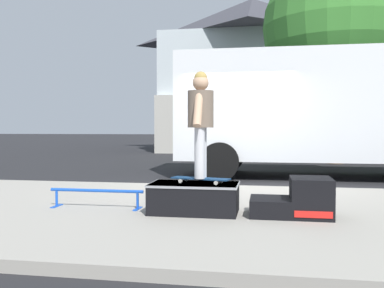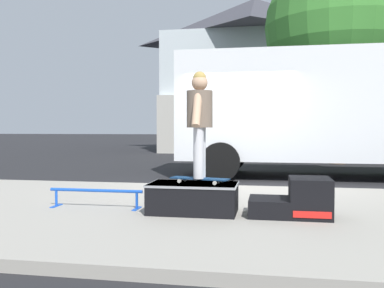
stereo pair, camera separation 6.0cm
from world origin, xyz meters
name	(u,v)px [view 1 (the left image)]	position (x,y,z in m)	size (l,w,h in m)	color
ground_plane	(235,188)	(0.00, 0.00, 0.00)	(140.00, 140.00, 0.00)	black
sidewalk_slab	(219,214)	(0.00, -3.00, 0.06)	(50.00, 5.00, 0.12)	gray
skate_box	(194,197)	(-0.29, -3.26, 0.33)	(1.15, 0.69, 0.39)	black
kicker_ramp	(298,200)	(1.03, -3.26, 0.32)	(1.00, 0.62, 0.49)	black
grind_rail	(96,194)	(-1.69, -3.16, 0.31)	(1.35, 0.28, 0.26)	blue
skateboard	(201,179)	(-0.21, -3.24, 0.56)	(0.81, 0.38, 0.07)	navy
skater_kid	(201,116)	(-0.21, -3.24, 1.39)	(0.34, 0.71, 1.39)	silver
box_truck	(320,109)	(1.95, 2.20, 1.70)	(6.91, 2.63, 3.05)	silver
street_tree_main	(346,31)	(3.28, 6.53, 4.54)	(5.48, 4.98, 7.18)	brown
house_behind	(252,74)	(-0.16, 15.25, 4.24)	(9.54, 8.22, 8.40)	silver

